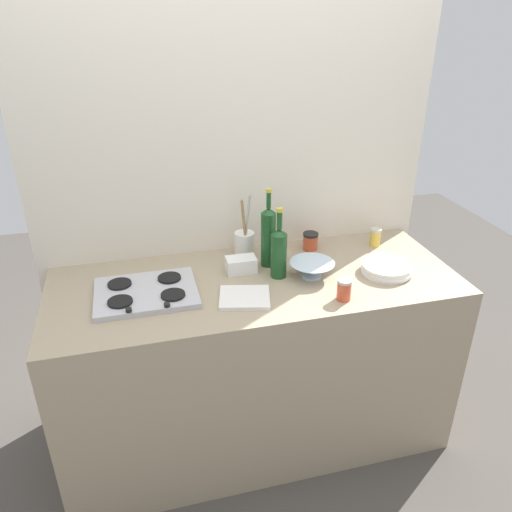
{
  "coord_description": "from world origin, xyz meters",
  "views": [
    {
      "loc": [
        -0.48,
        -1.85,
        1.99
      ],
      "look_at": [
        0.0,
        0.0,
        1.02
      ],
      "focal_mm": 35.05,
      "sensor_mm": 36.0,
      "label": 1
    }
  ],
  "objects_px": {
    "mixing_bowl": "(312,269)",
    "stovetop_hob": "(146,292)",
    "plate_stack": "(387,268)",
    "condiment_jar_front": "(310,241)",
    "wine_bottle_mid_left": "(279,251)",
    "wine_bottle_leftmost": "(268,236)",
    "condiment_jar_spare": "(344,290)",
    "butter_dish": "(241,265)",
    "cutting_board": "(245,298)",
    "condiment_jar_rear": "(375,237)",
    "utensil_crock": "(245,243)"
  },
  "relations": [
    {
      "from": "wine_bottle_mid_left",
      "to": "cutting_board",
      "type": "distance_m",
      "value": 0.27
    },
    {
      "from": "plate_stack",
      "to": "cutting_board",
      "type": "height_order",
      "value": "plate_stack"
    },
    {
      "from": "mixing_bowl",
      "to": "condiment_jar_front",
      "type": "height_order",
      "value": "condiment_jar_front"
    },
    {
      "from": "plate_stack",
      "to": "wine_bottle_leftmost",
      "type": "distance_m",
      "value": 0.55
    },
    {
      "from": "wine_bottle_leftmost",
      "to": "wine_bottle_mid_left",
      "type": "relative_size",
      "value": 1.15
    },
    {
      "from": "plate_stack",
      "to": "butter_dish",
      "type": "relative_size",
      "value": 1.71
    },
    {
      "from": "plate_stack",
      "to": "wine_bottle_mid_left",
      "type": "bearing_deg",
      "value": 169.03
    },
    {
      "from": "stovetop_hob",
      "to": "butter_dish",
      "type": "xyz_separation_m",
      "value": [
        0.43,
        0.1,
        0.02
      ]
    },
    {
      "from": "condiment_jar_rear",
      "to": "cutting_board",
      "type": "bearing_deg",
      "value": -155.92
    },
    {
      "from": "wine_bottle_leftmost",
      "to": "wine_bottle_mid_left",
      "type": "xyz_separation_m",
      "value": [
        0.01,
        -0.12,
        -0.02
      ]
    },
    {
      "from": "utensil_crock",
      "to": "condiment_jar_rear",
      "type": "xyz_separation_m",
      "value": [
        0.66,
        -0.05,
        -0.02
      ]
    },
    {
      "from": "wine_bottle_mid_left",
      "to": "utensil_crock",
      "type": "relative_size",
      "value": 1.01
    },
    {
      "from": "butter_dish",
      "to": "condiment_jar_front",
      "type": "bearing_deg",
      "value": 20.29
    },
    {
      "from": "cutting_board",
      "to": "wine_bottle_leftmost",
      "type": "bearing_deg",
      "value": 57.14
    },
    {
      "from": "butter_dish",
      "to": "mixing_bowl",
      "type": "bearing_deg",
      "value": -23.81
    },
    {
      "from": "cutting_board",
      "to": "stovetop_hob",
      "type": "bearing_deg",
      "value": 160.84
    },
    {
      "from": "mixing_bowl",
      "to": "condiment_jar_front",
      "type": "bearing_deg",
      "value": 71.23
    },
    {
      "from": "stovetop_hob",
      "to": "cutting_board",
      "type": "xyz_separation_m",
      "value": [
        0.39,
        -0.14,
        -0.0
      ]
    },
    {
      "from": "wine_bottle_leftmost",
      "to": "condiment_jar_spare",
      "type": "height_order",
      "value": "wine_bottle_leftmost"
    },
    {
      "from": "plate_stack",
      "to": "cutting_board",
      "type": "distance_m",
      "value": 0.68
    },
    {
      "from": "wine_bottle_mid_left",
      "to": "mixing_bowl",
      "type": "xyz_separation_m",
      "value": [
        0.14,
        -0.05,
        -0.08
      ]
    },
    {
      "from": "stovetop_hob",
      "to": "plate_stack",
      "type": "bearing_deg",
      "value": -3.88
    },
    {
      "from": "utensil_crock",
      "to": "cutting_board",
      "type": "xyz_separation_m",
      "value": [
        -0.09,
        -0.38,
        -0.06
      ]
    },
    {
      "from": "plate_stack",
      "to": "mixing_bowl",
      "type": "relative_size",
      "value": 1.16
    },
    {
      "from": "stovetop_hob",
      "to": "butter_dish",
      "type": "distance_m",
      "value": 0.44
    },
    {
      "from": "plate_stack",
      "to": "condiment_jar_spare",
      "type": "relative_size",
      "value": 2.5
    },
    {
      "from": "condiment_jar_spare",
      "to": "cutting_board",
      "type": "height_order",
      "value": "condiment_jar_spare"
    },
    {
      "from": "plate_stack",
      "to": "condiment_jar_spare",
      "type": "distance_m",
      "value": 0.33
    },
    {
      "from": "butter_dish",
      "to": "condiment_jar_rear",
      "type": "distance_m",
      "value": 0.72
    },
    {
      "from": "cutting_board",
      "to": "condiment_jar_spare",
      "type": "bearing_deg",
      "value": -14.36
    },
    {
      "from": "wine_bottle_leftmost",
      "to": "condiment_jar_spare",
      "type": "distance_m",
      "value": 0.44
    },
    {
      "from": "utensil_crock",
      "to": "wine_bottle_mid_left",
      "type": "bearing_deg",
      "value": -66.05
    },
    {
      "from": "wine_bottle_mid_left",
      "to": "utensil_crock",
      "type": "distance_m",
      "value": 0.25
    },
    {
      "from": "plate_stack",
      "to": "cutting_board",
      "type": "relative_size",
      "value": 1.12
    },
    {
      "from": "plate_stack",
      "to": "condiment_jar_front",
      "type": "xyz_separation_m",
      "value": [
        -0.25,
        0.32,
        0.02
      ]
    },
    {
      "from": "utensil_crock",
      "to": "cutting_board",
      "type": "distance_m",
      "value": 0.4
    },
    {
      "from": "mixing_bowl",
      "to": "condiment_jar_front",
      "type": "relative_size",
      "value": 2.33
    },
    {
      "from": "wine_bottle_mid_left",
      "to": "cutting_board",
      "type": "height_order",
      "value": "wine_bottle_mid_left"
    },
    {
      "from": "mixing_bowl",
      "to": "stovetop_hob",
      "type": "bearing_deg",
      "value": 178.04
    },
    {
      "from": "mixing_bowl",
      "to": "butter_dish",
      "type": "distance_m",
      "value": 0.32
    },
    {
      "from": "wine_bottle_leftmost",
      "to": "cutting_board",
      "type": "relative_size",
      "value": 1.81
    },
    {
      "from": "utensil_crock",
      "to": "condiment_jar_spare",
      "type": "distance_m",
      "value": 0.57
    },
    {
      "from": "condiment_jar_spare",
      "to": "utensil_crock",
      "type": "bearing_deg",
      "value": 122.01
    },
    {
      "from": "plate_stack",
      "to": "condiment_jar_spare",
      "type": "xyz_separation_m",
      "value": [
        -0.28,
        -0.16,
        0.02
      ]
    },
    {
      "from": "condiment_jar_front",
      "to": "cutting_board",
      "type": "height_order",
      "value": "condiment_jar_front"
    },
    {
      "from": "utensil_crock",
      "to": "condiment_jar_rear",
      "type": "bearing_deg",
      "value": -4.0
    },
    {
      "from": "wine_bottle_mid_left",
      "to": "utensil_crock",
      "type": "height_order",
      "value": "wine_bottle_mid_left"
    },
    {
      "from": "utensil_crock",
      "to": "condiment_jar_spare",
      "type": "xyz_separation_m",
      "value": [
        0.3,
        -0.48,
        -0.02
      ]
    },
    {
      "from": "butter_dish",
      "to": "condiment_jar_front",
      "type": "distance_m",
      "value": 0.41
    },
    {
      "from": "condiment_jar_front",
      "to": "wine_bottle_mid_left",
      "type": "bearing_deg",
      "value": -136.0
    }
  ]
}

